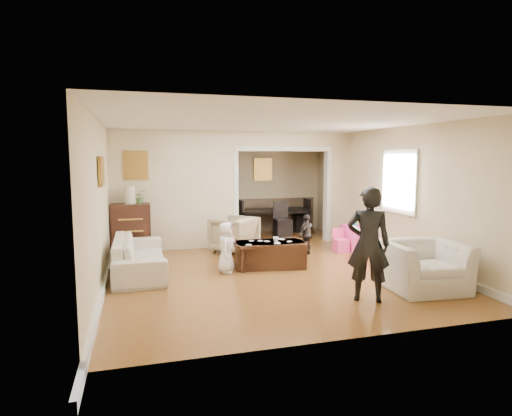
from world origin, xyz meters
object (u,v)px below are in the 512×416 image
object	(u,v)px
armchair_back	(234,234)
armchair_front	(424,266)
table_lamp	(130,195)
coffee_cup	(276,240)
adult_person	(368,244)
coffee_table	(270,254)
dining_table	(275,221)
play_table	(358,238)
child_toddler	(307,234)
cyan_cup	(355,224)
child_kneel_b	(229,244)
sofa	(139,255)
child_kneel_a	(226,247)
dresser	(131,229)

from	to	relation	value
armchair_back	armchair_front	bearing A→B (deg)	80.53
table_lamp	coffee_cup	xyz separation A→B (m)	(2.56, -1.76, -0.73)
table_lamp	adult_person	size ratio (longest dim) A/B	0.22
coffee_table	dining_table	distance (m)	3.64
table_lamp	coffee_table	size ratio (longest dim) A/B	0.29
armchair_back	play_table	world-z (taller)	armchair_back
armchair_front	child_toddler	xyz separation A→B (m)	(-0.79, 2.70, 0.06)
table_lamp	cyan_cup	size ratio (longest dim) A/B	4.50
play_table	child_kneel_b	world-z (taller)	child_kneel_b
coffee_table	cyan_cup	bearing A→B (deg)	20.56
coffee_table	child_kneel_b	bearing A→B (deg)	156.80
coffee_cup	adult_person	world-z (taller)	adult_person
armchair_front	coffee_table	distance (m)	2.68
cyan_cup	child_kneel_b	distance (m)	2.95
sofa	child_kneel_a	world-z (taller)	child_kneel_a
armchair_front	child_kneel_a	distance (m)	3.24
child_kneel_a	coffee_table	bearing A→B (deg)	-60.62
armchair_back	table_lamp	bearing A→B (deg)	-51.10
dresser	coffee_table	xyz separation A→B (m)	(2.46, -1.71, -0.30)
armchair_back	dresser	size ratio (longest dim) A/B	0.79
armchair_back	coffee_table	xyz separation A→B (m)	(0.36, -1.40, -0.15)
armchair_back	table_lamp	size ratio (longest dim) A/B	2.33
table_lamp	dining_table	bearing A→B (deg)	24.97
dresser	dining_table	bearing A→B (deg)	24.97
armchair_back	dining_table	xyz separation A→B (m)	(1.58, 2.03, -0.06)
adult_person	child_kneel_a	size ratio (longest dim) A/B	1.82
armchair_back	child_kneel_b	bearing A→B (deg)	29.82
coffee_table	child_toddler	world-z (taller)	child_toddler
dresser	adult_person	distance (m)	5.03
sofa	coffee_table	size ratio (longest dim) A/B	1.72
sofa	adult_person	bearing A→B (deg)	-127.33
armchair_back	play_table	xyz separation A→B (m)	(2.65, -0.53, -0.11)
child_toddler	coffee_table	bearing A→B (deg)	4.91
child_kneel_a	child_kneel_b	distance (m)	0.48
child_kneel_b	dining_table	bearing A→B (deg)	-42.31
coffee_table	armchair_front	bearing A→B (deg)	-46.54
sofa	dining_table	size ratio (longest dim) A/B	1.18
table_lamp	coffee_cup	size ratio (longest dim) A/B	3.66
adult_person	child_kneel_b	distance (m)	2.88
coffee_cup	child_kneel_a	world-z (taller)	child_kneel_a
sofa	armchair_back	distance (m)	2.29
dining_table	child_kneel_a	world-z (taller)	child_kneel_a
coffee_table	play_table	xyz separation A→B (m)	(2.30, 0.87, 0.04)
play_table	adult_person	xyz separation A→B (m)	(-1.53, -3.02, 0.54)
coffee_cup	child_kneel_a	bearing A→B (deg)	-173.99
child_kneel_b	child_toddler	xyz separation A→B (m)	(1.75, 0.45, 0.01)
table_lamp	cyan_cup	xyz separation A→B (m)	(4.66, -0.88, -0.66)
adult_person	play_table	bearing A→B (deg)	-89.19
coffee_cup	cyan_cup	xyz separation A→B (m)	(2.10, 0.87, 0.07)
coffee_table	coffee_cup	size ratio (longest dim) A/B	12.81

